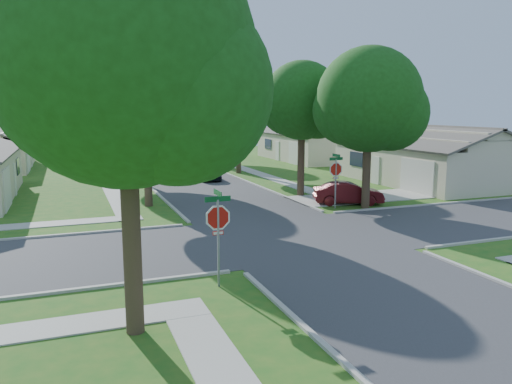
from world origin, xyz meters
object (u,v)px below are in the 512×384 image
object	(u,v)px
house_ne_near	(427,162)
car_driveway	(348,193)
stop_sign_sw	(218,222)
tree_e_near	(303,104)
house_ne_far	(314,145)
tree_e_far	(200,103)
tree_w_near	(146,95)
tree_w_mid	(122,94)
car_curb_west	(125,155)
tree_ne_corner	(370,105)
stop_sign_ne	(336,172)
tree_w_far	(109,108)
tree_e_mid	(239,98)
car_curb_east	(208,171)
tree_sw_corner	(127,68)

from	to	relation	value
house_ne_near	car_driveway	world-z (taller)	house_ne_near
stop_sign_sw	tree_e_near	world-z (taller)	tree_e_near
house_ne_near	house_ne_far	bearing A→B (deg)	90.00
tree_e_far	tree_w_near	xyz separation A→B (m)	(-9.40, -25.00, 0.14)
tree_e_far	tree_w_mid	size ratio (longest dim) A/B	0.91
tree_e_near	car_curb_west	bearing A→B (deg)	107.55
tree_ne_corner	stop_sign_ne	bearing A→B (deg)	163.45
tree_w_mid	tree_w_far	bearing A→B (deg)	90.05
tree_e_mid	tree_ne_corner	distance (m)	16.89
house_ne_far	car_driveway	distance (m)	25.55
tree_w_far	car_curb_east	distance (m)	17.71
stop_sign_sw	tree_w_mid	size ratio (longest dim) A/B	0.31
tree_e_mid	car_curb_west	bearing A→B (deg)	121.21
tree_e_far	car_curb_west	world-z (taller)	tree_e_far
stop_sign_ne	house_ne_near	bearing A→B (deg)	29.14
stop_sign_sw	stop_sign_ne	xyz separation A→B (m)	(9.40, 9.40, 0.00)
car_driveway	car_curb_west	size ratio (longest dim) A/B	0.86
stop_sign_ne	tree_w_near	distance (m)	11.07
tree_w_mid	car_driveway	bearing A→B (deg)	-55.54
tree_ne_corner	tree_e_near	bearing A→B (deg)	108.53
tree_sw_corner	house_ne_near	size ratio (longest dim) A/B	0.70
tree_sw_corner	house_ne_near	distance (m)	29.92
tree_w_far	car_curb_west	bearing A→B (deg)	5.35
tree_e_far	house_ne_near	world-z (taller)	tree_e_far
tree_e_near	house_ne_far	xyz separation A→B (m)	(11.24, 19.99, -4.13)
tree_e_near	house_ne_near	bearing A→B (deg)	10.04
tree_w_mid	house_ne_far	xyz separation A→B (m)	(20.63, 7.99, -4.97)
tree_e_mid	tree_e_far	world-z (taller)	tree_e_mid
tree_w_mid	car_curb_east	size ratio (longest dim) A/B	2.45
tree_e_near	tree_e_mid	distance (m)	12.02
tree_w_far	tree_e_mid	bearing A→B (deg)	-54.10
tree_e_mid	car_curb_east	bearing A→B (deg)	-139.90
tree_w_near	house_ne_far	size ratio (longest dim) A/B	0.66
tree_e_mid	car_driveway	xyz separation A→B (m)	(1.24, -15.51, -5.61)
tree_w_far	house_ne_near	xyz separation A→B (m)	(20.64, -23.01, -3.99)
tree_w_far	tree_e_near	bearing A→B (deg)	-69.39
tree_e_near	tree_sw_corner	bearing A→B (deg)	-127.30
car_driveway	car_curb_east	bearing A→B (deg)	40.51
tree_e_near	tree_w_mid	size ratio (longest dim) A/B	0.87
tree_sw_corner	tree_e_near	bearing A→B (deg)	52.70
tree_e_mid	tree_w_near	size ratio (longest dim) A/B	1.03
tree_e_far	car_curb_west	size ratio (longest dim) A/B	1.92
tree_w_far	tree_e_far	bearing A→B (deg)	0.00
stop_sign_ne	car_curb_east	xyz separation A→B (m)	(-3.50, 13.31, -1.37)
tree_e_mid	car_driveway	world-z (taller)	tree_e_mid
tree_w_mid	car_curb_west	size ratio (longest dim) A/B	2.11
car_driveway	car_curb_east	xyz separation A→B (m)	(-4.80, 12.51, 0.02)
stop_sign_sw	car_curb_east	bearing A→B (deg)	75.44
tree_w_near	tree_w_far	xyz separation A→B (m)	(-0.01, 25.00, -0.61)
tree_w_mid	tree_ne_corner	distance (m)	20.10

